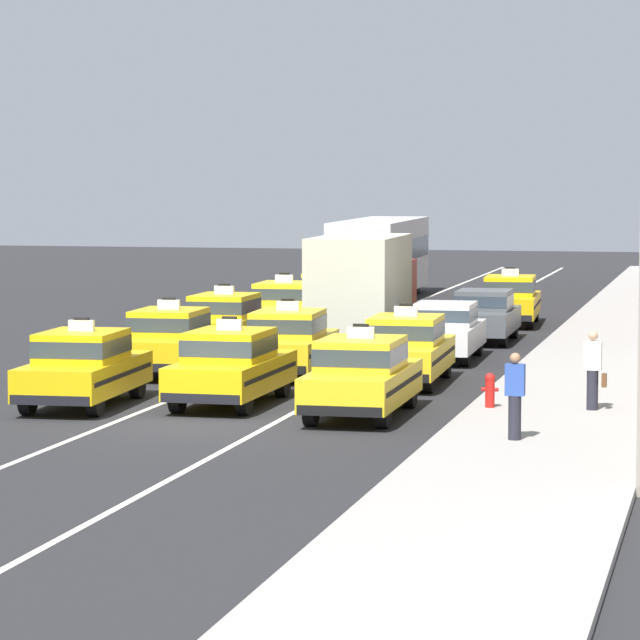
% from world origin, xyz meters
% --- Properties ---
extents(ground_plane, '(160.00, 160.00, 0.00)m').
position_xyz_m(ground_plane, '(0.00, 0.00, 0.00)').
color(ground_plane, '#232326').
extents(lane_stripe_left_center, '(0.14, 80.00, 0.01)m').
position_xyz_m(lane_stripe_left_center, '(-1.60, 20.00, 0.00)').
color(lane_stripe_left_center, silver).
rests_on(lane_stripe_left_center, ground).
extents(lane_stripe_center_right, '(0.14, 80.00, 0.01)m').
position_xyz_m(lane_stripe_center_right, '(1.60, 20.00, 0.00)').
color(lane_stripe_center_right, silver).
rests_on(lane_stripe_center_right, ground).
extents(sidewalk_curb, '(4.00, 90.00, 0.15)m').
position_xyz_m(sidewalk_curb, '(7.20, 15.00, 0.07)').
color(sidewalk_curb, '#9E9993').
rests_on(sidewalk_curb, ground).
extents(taxi_left_nearest, '(2.04, 4.65, 1.96)m').
position_xyz_m(taxi_left_nearest, '(-3.09, 1.84, 0.88)').
color(taxi_left_nearest, black).
rests_on(taxi_left_nearest, ground).
extents(taxi_left_second, '(2.00, 4.63, 1.96)m').
position_xyz_m(taxi_left_second, '(-3.18, 8.01, 0.88)').
color(taxi_left_second, black).
rests_on(taxi_left_second, ground).
extents(taxi_left_third, '(1.85, 4.57, 1.96)m').
position_xyz_m(taxi_left_third, '(-3.39, 13.53, 0.88)').
color(taxi_left_third, black).
rests_on(taxi_left_third, ground).
extents(taxi_left_fourth, '(1.96, 4.61, 1.96)m').
position_xyz_m(taxi_left_fourth, '(-3.11, 19.12, 0.88)').
color(taxi_left_fourth, black).
rests_on(taxi_left_fourth, ground).
extents(taxi_left_fifth, '(2.09, 4.66, 1.96)m').
position_xyz_m(taxi_left_fifth, '(-3.02, 24.88, 0.88)').
color(taxi_left_fifth, black).
rests_on(taxi_left_fifth, ground).
extents(bus_left_sixth, '(3.04, 11.31, 3.22)m').
position_xyz_m(bus_left_sixth, '(-3.24, 34.64, 1.82)').
color(bus_left_sixth, black).
rests_on(bus_left_sixth, ground).
extents(taxi_center_nearest, '(1.84, 4.57, 1.96)m').
position_xyz_m(taxi_center_nearest, '(-0.04, 2.84, 0.88)').
color(taxi_center_nearest, black).
rests_on(taxi_center_nearest, ground).
extents(taxi_center_second, '(2.07, 4.66, 1.96)m').
position_xyz_m(taxi_center_second, '(-0.16, 8.29, 0.88)').
color(taxi_center_second, black).
rests_on(taxi_center_second, ground).
extents(box_truck_center_third, '(2.51, 7.04, 3.27)m').
position_xyz_m(box_truck_center_third, '(0.09, 16.07, 1.78)').
color(box_truck_center_third, black).
rests_on(box_truck_center_third, ground).
extents(taxi_right_nearest, '(1.87, 4.58, 1.96)m').
position_xyz_m(taxi_right_nearest, '(3.14, 1.68, 0.88)').
color(taxi_right_nearest, black).
rests_on(taxi_right_nearest, ground).
extents(taxi_right_second, '(1.97, 4.62, 1.96)m').
position_xyz_m(taxi_right_second, '(3.01, 7.35, 0.88)').
color(taxi_right_second, black).
rests_on(taxi_right_second, ground).
extents(sedan_right_third, '(1.88, 4.35, 1.58)m').
position_xyz_m(sedan_right_third, '(3.04, 12.85, 0.85)').
color(sedan_right_third, black).
rests_on(sedan_right_third, ground).
extents(sedan_right_fourth, '(1.83, 4.33, 1.58)m').
position_xyz_m(sedan_right_fourth, '(3.34, 18.19, 0.85)').
color(sedan_right_fourth, black).
rests_on(sedan_right_fourth, ground).
extents(taxi_right_fifth, '(2.06, 4.65, 1.96)m').
position_xyz_m(taxi_right_fifth, '(3.35, 24.18, 0.88)').
color(taxi_right_fifth, black).
rests_on(taxi_right_fifth, ground).
extents(pedestrian_near_crosswalk, '(0.36, 0.24, 1.62)m').
position_xyz_m(pedestrian_near_crosswalk, '(6.74, -1.58, 0.97)').
color(pedestrian_near_crosswalk, '#23232D').
rests_on(pedestrian_near_crosswalk, sidewalk_curb).
extents(pedestrian_mid_block, '(0.47, 0.24, 1.66)m').
position_xyz_m(pedestrian_mid_block, '(7.82, 2.83, 0.98)').
color(pedestrian_mid_block, '#23232D').
rests_on(pedestrian_mid_block, sidewalk_curb).
extents(fire_hydrant, '(0.36, 0.22, 0.73)m').
position_xyz_m(fire_hydrant, '(5.68, 2.71, 0.55)').
color(fire_hydrant, red).
rests_on(fire_hydrant, sidewalk_curb).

